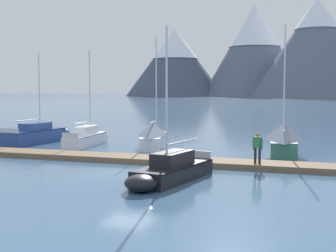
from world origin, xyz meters
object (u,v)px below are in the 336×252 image
object	(u,v)px
sailboat_nearest_berth	(39,134)
person_on_dock	(258,146)
sailboat_second_berth	(89,138)
sailboat_mid_dock_starboard	(170,170)
sailboat_mid_dock_port	(155,135)
sailboat_far_berth	(283,140)

from	to	relation	value
sailboat_nearest_berth	person_on_dock	size ratio (longest dim) A/B	4.31
sailboat_second_berth	person_on_dock	distance (m)	15.39
sailboat_mid_dock_starboard	person_on_dock	world-z (taller)	sailboat_mid_dock_starboard
sailboat_mid_dock_port	sailboat_second_berth	bearing A→B (deg)	-170.44
sailboat_mid_dock_port	person_on_dock	world-z (taller)	sailboat_mid_dock_port
sailboat_nearest_berth	person_on_dock	world-z (taller)	sailboat_nearest_berth
sailboat_nearest_berth	sailboat_mid_dock_starboard	size ratio (longest dim) A/B	1.02
sailboat_mid_dock_starboard	sailboat_second_berth	bearing A→B (deg)	133.19
sailboat_mid_dock_port	sailboat_nearest_berth	bearing A→B (deg)	-176.98
person_on_dock	sailboat_mid_dock_starboard	bearing A→B (deg)	-124.67
sailboat_nearest_berth	sailboat_far_berth	bearing A→B (deg)	-2.01
sailboat_second_berth	sailboat_mid_dock_starboard	bearing A→B (deg)	-46.81
sailboat_far_berth	sailboat_mid_dock_starboard	bearing A→B (deg)	-110.18
sailboat_nearest_berth	sailboat_mid_dock_starboard	distance (m)	19.24
sailboat_far_berth	person_on_dock	xyz separation A→B (m)	(-0.72, -6.18, 0.26)
sailboat_second_berth	sailboat_mid_dock_starboard	size ratio (longest dim) A/B	1.01
sailboat_mid_dock_starboard	sailboat_far_berth	world-z (taller)	sailboat_far_berth
sailboat_second_berth	sailboat_far_berth	bearing A→B (deg)	-1.32
sailboat_second_berth	sailboat_far_berth	world-z (taller)	sailboat_far_berth
sailboat_mid_dock_port	sailboat_mid_dock_starboard	size ratio (longest dim) A/B	1.14
sailboat_second_berth	sailboat_mid_dock_starboard	world-z (taller)	sailboat_second_berth
sailboat_second_berth	sailboat_mid_dock_port	size ratio (longest dim) A/B	0.88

